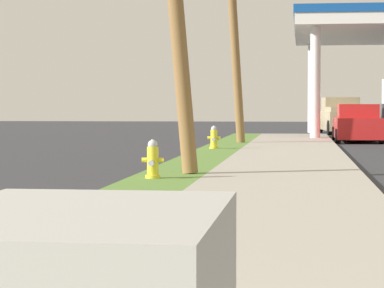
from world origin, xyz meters
TOP-DOWN VIEW (x-y plane):
  - fire_hydrant_second at (0.51, 12.77)m, footprint 0.42×0.38m
  - fire_hydrant_third at (0.52, 24.45)m, footprint 0.42×0.37m
  - utility_pole_background at (0.83, 29.04)m, footprint 1.20×1.33m
  - car_red_by_far_pump at (5.66, 33.00)m, footprint 1.96×4.51m
  - truck_tan_at_forecourt at (5.56, 43.74)m, footprint 2.55×5.55m

SIDE VIEW (x-z plane):
  - fire_hydrant_second at x=0.51m, z-range 0.07..0.82m
  - fire_hydrant_third at x=0.52m, z-range 0.07..0.82m
  - car_red_by_far_pump at x=5.66m, z-range -0.07..1.51m
  - truck_tan_at_forecourt at x=5.56m, z-range -0.07..1.90m
  - utility_pole_background at x=0.83m, z-range 0.20..8.22m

